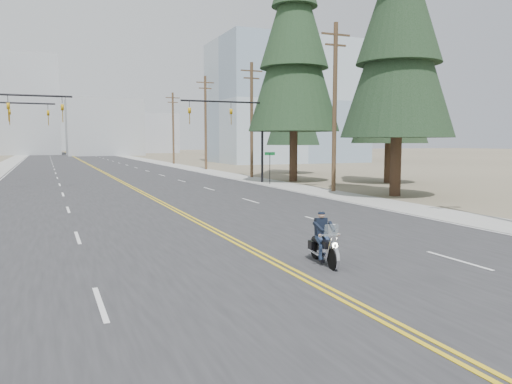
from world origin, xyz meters
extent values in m
plane|color=#776D56|center=(0.00, 0.00, 0.00)|extent=(400.00, 400.00, 0.00)
cube|color=#303033|center=(0.00, 70.00, 0.01)|extent=(20.00, 200.00, 0.01)
cube|color=#A5A5A0|center=(-11.50, 70.00, 0.01)|extent=(3.00, 200.00, 0.01)
cube|color=#A5A5A0|center=(11.50, 70.00, 0.01)|extent=(3.00, 200.00, 0.01)
cylinder|color=black|center=(-7.50, 32.00, 6.70)|extent=(7.00, 0.14, 0.14)
imported|color=#BF8C0C|center=(-8.20, 32.00, 6.05)|extent=(0.21, 0.26, 1.30)
imported|color=#BF8C0C|center=(-4.70, 32.00, 6.05)|extent=(0.21, 0.26, 1.30)
cylinder|color=black|center=(11.00, 32.00, 3.50)|extent=(0.20, 0.20, 7.00)
cylinder|color=black|center=(7.50, 32.00, 6.70)|extent=(7.00, 0.14, 0.14)
imported|color=#BF8C0C|center=(8.20, 32.00, 6.05)|extent=(0.21, 0.26, 1.30)
imported|color=#BF8C0C|center=(4.70, 32.00, 6.05)|extent=(0.21, 0.26, 1.30)
cylinder|color=black|center=(-8.00, 40.00, 6.70)|extent=(6.00, 0.14, 0.14)
imported|color=#BF8C0C|center=(-8.60, 40.00, 6.05)|extent=(0.21, 0.26, 1.30)
imported|color=#BF8C0C|center=(-5.60, 40.00, 6.05)|extent=(0.21, 0.26, 1.30)
cylinder|color=black|center=(10.80, 30.00, 1.30)|extent=(0.06, 0.06, 2.60)
cube|color=#0C5926|center=(10.80, 30.00, 2.50)|extent=(0.90, 0.03, 0.25)
cylinder|color=brown|center=(12.50, 23.00, 5.75)|extent=(0.30, 0.30, 11.50)
cube|color=brown|center=(12.50, 23.00, 10.70)|extent=(2.20, 0.12, 0.12)
cube|color=brown|center=(12.50, 23.00, 10.00)|extent=(1.60, 0.12, 0.12)
cylinder|color=brown|center=(12.50, 38.00, 5.50)|extent=(0.30, 0.30, 11.00)
cube|color=brown|center=(12.50, 38.00, 10.20)|extent=(2.20, 0.12, 0.12)
cube|color=brown|center=(12.50, 38.00, 9.50)|extent=(1.60, 0.12, 0.12)
cylinder|color=brown|center=(12.50, 53.00, 5.75)|extent=(0.30, 0.30, 11.50)
cube|color=brown|center=(12.50, 53.00, 10.70)|extent=(2.20, 0.12, 0.12)
cube|color=brown|center=(12.50, 53.00, 10.00)|extent=(1.60, 0.12, 0.12)
cylinder|color=brown|center=(12.50, 70.00, 5.50)|extent=(0.30, 0.30, 11.00)
cube|color=brown|center=(12.50, 70.00, 10.20)|extent=(2.20, 0.12, 0.12)
cube|color=brown|center=(12.50, 70.00, 9.50)|extent=(1.60, 0.12, 0.12)
cube|color=#9EB5CC|center=(32.00, 70.00, 10.00)|extent=(24.00, 16.00, 20.00)
cube|color=#ADB2B7|center=(8.00, 125.00, 7.00)|extent=(18.00, 14.00, 14.00)
cube|color=#B7BCC6|center=(40.00, 110.00, 9.00)|extent=(16.00, 12.00, 18.00)
cube|color=#ADB2B7|center=(-12.00, 140.00, 13.00)|extent=(20.00, 15.00, 26.00)
cube|color=#B7BCC6|center=(25.00, 150.00, 6.00)|extent=(14.00, 14.00, 12.00)
cylinder|color=#382619|center=(14.62, 19.02, 1.87)|extent=(0.73, 0.73, 3.73)
cone|color=black|center=(14.62, 19.02, 9.33)|extent=(7.05, 7.05, 11.19)
cylinder|color=#382619|center=(20.66, 27.53, 1.67)|extent=(0.73, 0.73, 3.34)
cone|color=black|center=(20.66, 27.53, 8.36)|extent=(6.27, 6.27, 10.03)
cone|color=black|center=(20.66, 27.53, 11.20)|extent=(4.70, 4.70, 7.53)
cone|color=black|center=(20.66, 27.53, 14.05)|extent=(3.14, 3.14, 5.35)
cylinder|color=#382619|center=(13.97, 32.00, 2.18)|extent=(0.76, 0.76, 4.36)
cone|color=#1A341A|center=(13.97, 32.00, 10.90)|extent=(7.85, 7.85, 13.08)
cone|color=#1A341A|center=(13.97, 32.00, 14.61)|extent=(5.89, 5.89, 9.81)
cylinder|color=#382619|center=(18.97, 41.87, 1.55)|extent=(0.72, 0.72, 3.10)
cone|color=#1A341B|center=(18.97, 41.87, 7.76)|extent=(5.79, 5.79, 9.31)
cone|color=#1A341B|center=(18.97, 41.87, 10.40)|extent=(4.34, 4.34, 6.98)
cone|color=#1A341B|center=(18.97, 41.87, 13.03)|extent=(2.90, 2.90, 4.96)
camera|label=1|loc=(-5.95, -6.82, 3.47)|focal=35.00mm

